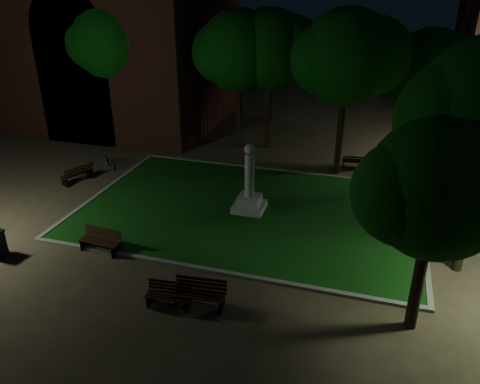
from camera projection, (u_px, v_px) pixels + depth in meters
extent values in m
plane|color=#4E3C2B|center=(236.00, 232.00, 19.89)|extent=(80.00, 80.00, 0.00)
cube|color=#0F3F0E|center=(249.00, 210.00, 21.61)|extent=(15.00, 10.00, 0.08)
cube|color=slate|center=(211.00, 270.00, 17.18)|extent=(15.40, 0.20, 0.12)
cube|color=slate|center=(274.00, 170.00, 26.02)|extent=(15.40, 0.20, 0.12)
cube|color=slate|center=(105.00, 190.00, 23.61)|extent=(0.20, 10.00, 0.12)
cube|color=slate|center=(423.00, 234.00, 19.58)|extent=(0.20, 10.00, 0.12)
cube|color=#AAA29B|center=(249.00, 207.00, 21.53)|extent=(1.40, 1.40, 0.30)
cube|color=#AAA29B|center=(249.00, 200.00, 21.38)|extent=(1.00, 1.00, 0.40)
cylinder|color=#AAA29B|center=(250.00, 176.00, 20.87)|extent=(0.44, 0.44, 2.00)
sphere|color=#AAA29B|center=(250.00, 149.00, 20.35)|extent=(0.50, 0.50, 0.50)
cube|color=#50251C|center=(80.00, 13.00, 33.11)|extent=(20.00, 12.00, 15.00)
cube|color=black|center=(88.00, 85.00, 30.10)|extent=(5.00, 3.00, 7.00)
cylinder|color=black|center=(80.00, 27.00, 28.62)|extent=(5.00, 3.00, 5.00)
plane|color=orange|center=(98.00, 81.00, 31.14)|extent=(6.30, 0.00, 6.30)
cylinder|color=black|center=(239.00, 113.00, 28.71)|extent=(0.36, 0.36, 4.49)
sphere|color=#0B470B|center=(239.00, 51.00, 27.16)|extent=(4.78, 4.78, 4.78)
sphere|color=#0B470B|center=(260.00, 49.00, 26.98)|extent=(3.82, 3.82, 3.82)
sphere|color=#0B470B|center=(222.00, 53.00, 27.20)|extent=(3.58, 3.58, 3.58)
cylinder|color=black|center=(340.00, 132.00, 24.80)|extent=(0.36, 0.36, 4.75)
sphere|color=#0B470B|center=(347.00, 57.00, 23.19)|extent=(4.86, 4.86, 4.86)
sphere|color=#0B470B|center=(373.00, 56.00, 23.00)|extent=(3.88, 3.88, 3.88)
sphere|color=#0B470B|center=(326.00, 59.00, 23.23)|extent=(3.64, 3.64, 3.64)
cylinder|color=black|center=(419.00, 134.00, 25.38)|extent=(0.36, 0.36, 4.17)
sphere|color=#0B470B|center=(430.00, 71.00, 23.96)|extent=(4.31, 4.31, 4.31)
sphere|color=#0B470B|center=(452.00, 69.00, 23.80)|extent=(3.45, 3.45, 3.45)
sphere|color=#0B470B|center=(412.00, 73.00, 23.97)|extent=(3.23, 3.23, 3.23)
cylinder|color=black|center=(467.00, 219.00, 16.47)|extent=(0.36, 0.36, 4.23)
sphere|color=#0B470B|center=(456.00, 120.00, 14.97)|extent=(3.94, 3.94, 3.94)
cylinder|color=black|center=(418.00, 279.00, 13.81)|extent=(0.36, 0.36, 3.52)
sphere|color=#0B470B|center=(436.00, 189.00, 12.57)|extent=(3.93, 3.93, 3.93)
sphere|color=#0B470B|center=(476.00, 187.00, 12.44)|extent=(3.15, 3.15, 3.15)
sphere|color=#0B470B|center=(405.00, 193.00, 12.56)|extent=(2.95, 2.95, 2.95)
cylinder|color=black|center=(122.00, 104.00, 30.28)|extent=(0.36, 0.36, 4.68)
sphere|color=#0B470B|center=(116.00, 40.00, 28.62)|extent=(5.34, 5.34, 5.34)
sphere|color=#0B470B|center=(136.00, 39.00, 28.40)|extent=(4.27, 4.27, 4.27)
sphere|color=#0B470B|center=(98.00, 42.00, 28.69)|extent=(4.00, 4.00, 4.00)
cylinder|color=black|center=(268.00, 112.00, 28.69)|extent=(0.36, 0.36, 4.58)
sphere|color=#0B470B|center=(270.00, 49.00, 27.13)|extent=(4.72, 4.72, 4.72)
sphere|color=#0B470B|center=(291.00, 48.00, 26.95)|extent=(3.78, 3.78, 3.78)
sphere|color=#0B470B|center=(253.00, 51.00, 27.16)|extent=(3.54, 3.54, 3.54)
cylinder|color=black|center=(100.00, 105.00, 30.97)|extent=(0.12, 0.12, 4.14)
cylinder|color=black|center=(96.00, 74.00, 30.10)|extent=(0.90, 0.08, 0.08)
sphere|color=#D8FFD8|center=(90.00, 73.00, 30.21)|extent=(0.28, 0.28, 0.28)
sphere|color=#D8FFD8|center=(103.00, 74.00, 29.98)|extent=(0.28, 0.28, 0.28)
cylinder|color=black|center=(468.00, 136.00, 25.43)|extent=(0.12, 0.12, 3.93)
cylinder|color=black|center=(475.00, 100.00, 24.60)|extent=(0.90, 0.08, 0.08)
sphere|color=#D8FFD8|center=(466.00, 100.00, 24.72)|extent=(0.28, 0.28, 0.28)
cube|color=black|center=(178.00, 298.00, 15.45)|extent=(0.12, 0.59, 0.47)
cube|color=black|center=(222.00, 303.00, 15.18)|extent=(0.12, 0.59, 0.47)
cube|color=black|center=(197.00, 299.00, 15.00)|extent=(1.71, 0.27, 0.04)
cube|color=black|center=(199.00, 296.00, 15.14)|extent=(1.71, 0.27, 0.04)
cube|color=black|center=(200.00, 293.00, 15.27)|extent=(1.71, 0.27, 0.04)
cube|color=black|center=(201.00, 290.00, 15.40)|extent=(1.71, 0.27, 0.04)
cube|color=black|center=(202.00, 287.00, 15.41)|extent=(1.71, 0.23, 0.10)
cube|color=black|center=(202.00, 283.00, 15.35)|extent=(1.71, 0.23, 0.10)
cube|color=black|center=(201.00, 279.00, 15.29)|extent=(1.71, 0.23, 0.10)
cube|color=black|center=(150.00, 299.00, 15.44)|extent=(0.11, 0.52, 0.41)
cube|color=black|center=(188.00, 304.00, 15.21)|extent=(0.11, 0.52, 0.41)
cube|color=black|center=(166.00, 300.00, 15.05)|extent=(1.51, 0.23, 0.04)
cube|color=black|center=(168.00, 297.00, 15.17)|extent=(1.51, 0.23, 0.04)
cube|color=black|center=(169.00, 295.00, 15.29)|extent=(1.51, 0.23, 0.04)
cube|color=black|center=(170.00, 292.00, 15.40)|extent=(1.51, 0.23, 0.04)
cube|color=black|center=(171.00, 289.00, 15.41)|extent=(1.51, 0.20, 0.09)
cube|color=black|center=(171.00, 286.00, 15.36)|extent=(1.51, 0.20, 0.09)
cube|color=black|center=(170.00, 282.00, 15.30)|extent=(1.51, 0.20, 0.09)
cube|color=black|center=(86.00, 243.00, 18.63)|extent=(0.11, 0.58, 0.46)
cube|color=black|center=(116.00, 250.00, 18.14)|extent=(0.11, 0.58, 0.46)
cube|color=black|center=(96.00, 244.00, 18.09)|extent=(1.67, 0.23, 0.04)
cube|color=black|center=(99.00, 242.00, 18.21)|extent=(1.67, 0.23, 0.04)
cube|color=black|center=(101.00, 240.00, 18.33)|extent=(1.67, 0.23, 0.04)
cube|color=black|center=(103.00, 239.00, 18.46)|extent=(1.67, 0.23, 0.04)
cube|color=black|center=(104.00, 236.00, 18.47)|extent=(1.66, 0.19, 0.10)
cube|color=black|center=(103.00, 232.00, 18.40)|extent=(1.66, 0.19, 0.10)
cube|color=black|center=(103.00, 229.00, 18.34)|extent=(1.66, 0.19, 0.10)
cube|color=black|center=(90.00, 173.00, 25.12)|extent=(0.57, 0.28, 0.47)
cube|color=black|center=(65.00, 182.00, 24.07)|extent=(0.57, 0.28, 0.47)
cube|color=black|center=(74.00, 172.00, 24.63)|extent=(0.74, 1.61, 0.04)
cube|color=black|center=(76.00, 173.00, 24.54)|extent=(0.74, 1.61, 0.04)
cube|color=black|center=(78.00, 174.00, 24.46)|extent=(0.74, 1.61, 0.04)
cube|color=black|center=(79.00, 174.00, 24.37)|extent=(0.74, 1.61, 0.04)
cube|color=black|center=(80.00, 173.00, 24.29)|extent=(0.71, 1.60, 0.10)
cube|color=black|center=(79.00, 170.00, 24.23)|extent=(0.71, 1.60, 0.10)
cube|color=black|center=(79.00, 167.00, 24.16)|extent=(0.71, 1.60, 0.10)
cube|color=black|center=(445.00, 240.00, 18.84)|extent=(0.58, 0.10, 0.47)
cube|color=black|center=(439.00, 222.00, 20.15)|extent=(0.58, 0.10, 0.47)
cube|color=black|center=(449.00, 226.00, 19.35)|extent=(0.21, 1.69, 0.04)
cube|color=black|center=(445.00, 226.00, 19.38)|extent=(0.21, 1.69, 0.04)
cube|color=black|center=(441.00, 225.00, 19.41)|extent=(0.21, 1.69, 0.04)
cube|color=black|center=(437.00, 225.00, 19.44)|extent=(0.21, 1.69, 0.04)
cube|color=black|center=(436.00, 223.00, 19.41)|extent=(0.18, 1.69, 0.10)
cube|color=black|center=(437.00, 220.00, 19.34)|extent=(0.18, 1.69, 0.10)
cube|color=black|center=(438.00, 216.00, 19.28)|extent=(0.18, 1.69, 0.10)
cube|color=black|center=(366.00, 166.00, 26.26)|extent=(0.12, 0.49, 0.39)
cube|color=black|center=(343.00, 164.00, 26.45)|extent=(0.12, 0.49, 0.39)
cube|color=black|center=(355.00, 160.00, 26.45)|extent=(1.43, 0.26, 0.04)
cube|color=black|center=(355.00, 161.00, 26.33)|extent=(1.43, 0.26, 0.04)
cube|color=black|center=(355.00, 162.00, 26.22)|extent=(1.43, 0.26, 0.04)
cube|color=black|center=(355.00, 163.00, 26.11)|extent=(1.43, 0.26, 0.04)
cube|color=black|center=(355.00, 161.00, 26.03)|extent=(1.42, 0.24, 0.09)
cube|color=black|center=(356.00, 159.00, 25.97)|extent=(1.42, 0.24, 0.09)
cube|color=black|center=(356.00, 157.00, 25.92)|extent=(1.42, 0.24, 0.09)
imported|color=black|center=(110.00, 161.00, 26.32)|extent=(1.56, 1.37, 0.81)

